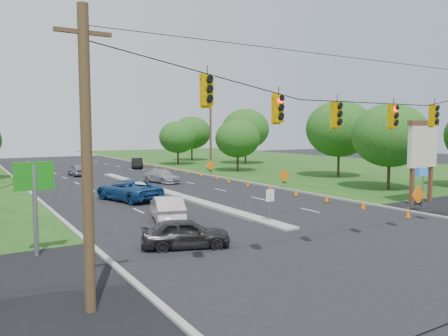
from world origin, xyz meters
TOP-DOWN VIEW (x-y plane):
  - ground at (0.00, 0.00)m, footprint 160.00×160.00m
  - grass_right at (30.00, 20.00)m, footprint 40.00×160.00m
  - cross_street at (0.00, 0.00)m, footprint 160.00×14.00m
  - curb_left at (-10.10, 30.00)m, footprint 0.25×110.00m
  - curb_right at (10.10, 30.00)m, footprint 0.25×110.00m
  - median at (0.00, 21.00)m, footprint 1.00×34.00m
  - median_sign at (0.00, 6.00)m, footprint 0.55×0.06m
  - signal_span at (-0.05, -1.00)m, footprint 25.60×0.32m
  - utility_pole_far_right at (12.50, 35.00)m, footprint 0.28×0.28m
  - pylon_sign at (14.31, 6.20)m, footprint 5.90×2.30m
  - cone_0 at (8.39, 3.00)m, footprint 0.32×0.32m
  - cone_1 at (8.39, 6.50)m, footprint 0.32×0.32m
  - cone_2 at (8.39, 10.00)m, footprint 0.32×0.32m
  - cone_3 at (8.39, 13.50)m, footprint 0.32×0.32m
  - cone_4 at (8.39, 17.00)m, footprint 0.32×0.32m
  - cone_5 at (8.39, 20.50)m, footprint 0.32×0.32m
  - cone_6 at (8.39, 24.00)m, footprint 0.32×0.32m
  - cone_7 at (8.99, 27.50)m, footprint 0.32×0.32m
  - cone_8 at (8.99, 31.00)m, footprint 0.32×0.32m
  - cone_9 at (8.99, 34.50)m, footprint 0.32×0.32m
  - cone_10 at (8.99, 38.00)m, footprint 0.32×0.32m
  - cone_11 at (8.99, 41.50)m, footprint 0.32×0.32m
  - cone_12 at (8.99, 45.00)m, footprint 0.32×0.32m
  - cone_13 at (8.99, 48.50)m, footprint 0.32×0.32m
  - work_sign_0 at (10.80, 4.00)m, footprint 1.27×0.58m
  - work_sign_1 at (10.80, 18.00)m, footprint 1.27×0.58m
  - work_sign_2 at (10.80, 32.00)m, footprint 1.27×0.58m
  - tree_7 at (18.00, 12.00)m, footprint 6.72×6.72m
  - tree_8 at (22.00, 22.00)m, footprint 7.56×7.56m
  - tree_9 at (16.00, 34.00)m, footprint 5.88×5.88m
  - tree_10 at (24.00, 44.00)m, footprint 7.56×7.56m
  - tree_11 at (20.00, 55.00)m, footprint 6.72×6.72m
  - tree_12 at (14.00, 48.00)m, footprint 5.88×5.88m
  - black_sedan at (-6.40, 3.95)m, footprint 4.41×2.97m
  - white_sedan at (-4.65, 10.03)m, footprint 2.81×4.86m
  - blue_pickup at (-4.07, 18.70)m, footprint 4.32×6.50m
  - silver_car_far at (2.64, 27.87)m, footprint 2.92×5.05m
  - silver_car_oncoming at (-3.24, 39.41)m, footprint 1.75×4.07m
  - dark_car_receding at (6.39, 45.50)m, footprint 2.84×4.66m

SIDE VIEW (x-z plane):
  - ground at x=0.00m, z-range 0.00..0.00m
  - grass_right at x=30.00m, z-range -0.03..0.03m
  - cross_street at x=0.00m, z-range -0.01..0.01m
  - curb_left at x=-10.10m, z-range -0.08..0.08m
  - curb_right at x=10.10m, z-range -0.08..0.08m
  - median at x=0.00m, z-range -0.09..0.09m
  - cone_0 at x=8.39m, z-range 0.00..0.70m
  - cone_1 at x=8.39m, z-range 0.00..0.70m
  - cone_2 at x=8.39m, z-range 0.00..0.70m
  - cone_3 at x=8.39m, z-range 0.00..0.70m
  - cone_4 at x=8.39m, z-range 0.00..0.70m
  - cone_5 at x=8.39m, z-range 0.00..0.70m
  - cone_6 at x=8.39m, z-range 0.00..0.70m
  - cone_7 at x=8.99m, z-range 0.00..0.70m
  - cone_8 at x=8.99m, z-range 0.00..0.70m
  - cone_9 at x=8.99m, z-range 0.00..0.70m
  - cone_10 at x=8.99m, z-range 0.00..0.70m
  - cone_11 at x=8.99m, z-range 0.00..0.70m
  - cone_12 at x=8.99m, z-range 0.00..0.70m
  - cone_13 at x=8.99m, z-range 0.00..0.70m
  - silver_car_oncoming at x=-3.24m, z-range 0.00..1.37m
  - silver_car_far at x=2.64m, z-range 0.00..1.38m
  - black_sedan at x=-6.40m, z-range 0.00..1.39m
  - dark_car_receding at x=6.39m, z-range 0.00..1.45m
  - white_sedan at x=-4.65m, z-range 0.00..1.51m
  - blue_pickup at x=-4.07m, z-range 0.00..1.66m
  - work_sign_0 at x=10.80m, z-range 0.41..1.78m
  - work_sign_1 at x=10.80m, z-range 0.41..1.78m
  - work_sign_2 at x=10.80m, z-range 0.41..1.78m
  - median_sign at x=0.00m, z-range 0.44..2.49m
  - pylon_sign at x=14.31m, z-range 0.94..7.06m
  - tree_9 at x=16.00m, z-range 0.91..7.77m
  - tree_12 at x=14.00m, z-range 0.91..7.77m
  - utility_pole_far_right at x=12.50m, z-range 0.00..9.00m
  - tree_7 at x=18.00m, z-range 1.04..8.88m
  - tree_11 at x=20.00m, z-range 1.04..8.88m
  - signal_span at x=-0.05m, z-range 0.47..9.47m
  - tree_8 at x=22.00m, z-range 1.17..9.99m
  - tree_10 at x=24.00m, z-range 1.17..9.99m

